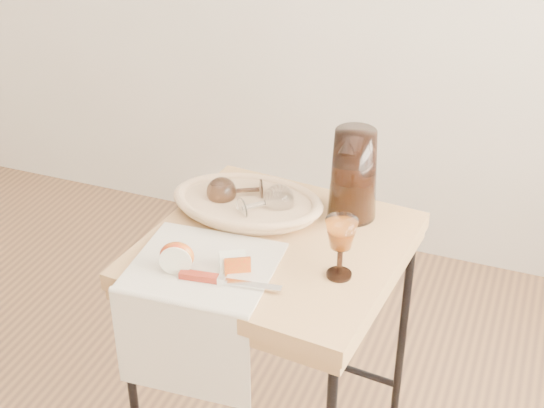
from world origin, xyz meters
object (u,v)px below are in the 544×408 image
at_px(goblet_lying_b, 263,203).
at_px(pitcher, 354,174).
at_px(tea_towel, 203,266).
at_px(bread_basket, 248,205).
at_px(goblet_lying_a, 239,191).
at_px(side_table, 275,360).
at_px(apple_half, 177,256).
at_px(table_knife, 226,280).
at_px(wine_goblet, 340,248).

relative_size(goblet_lying_b, pitcher, 0.46).
bearing_deg(tea_towel, bread_basket, 85.92).
height_order(goblet_lying_a, goblet_lying_b, same).
distance_m(side_table, bread_basket, 0.44).
bearing_deg(side_table, bread_basket, 138.24).
bearing_deg(apple_half, bread_basket, 62.80).
relative_size(tea_towel, apple_half, 4.11).
relative_size(bread_basket, table_knife, 1.51).
relative_size(goblet_lying_a, apple_half, 1.60).
bearing_deg(bread_basket, table_knife, -80.26).
relative_size(bread_basket, apple_half, 4.37).
xyz_separation_m(goblet_lying_a, goblet_lying_b, (0.08, -0.04, 0.00)).
relative_size(goblet_lying_a, wine_goblet, 0.84).
height_order(side_table, table_knife, table_knife).
xyz_separation_m(goblet_lying_a, pitcher, (0.29, 0.07, 0.07)).
xyz_separation_m(tea_towel, goblet_lying_a, (-0.03, 0.28, 0.05)).
distance_m(bread_basket, pitcher, 0.29).
bearing_deg(bread_basket, tea_towel, -94.48).
bearing_deg(pitcher, tea_towel, -134.06).
bearing_deg(goblet_lying_b, side_table, -100.21).
xyz_separation_m(apple_half, table_knife, (0.13, -0.01, -0.03)).
height_order(goblet_lying_b, wine_goblet, wine_goblet).
bearing_deg(goblet_lying_a, tea_towel, 68.17).
bearing_deg(side_table, apple_half, -129.98).
bearing_deg(pitcher, wine_goblet, -87.64).
xyz_separation_m(goblet_lying_b, table_knife, (0.02, -0.29, -0.04)).
xyz_separation_m(bread_basket, wine_goblet, (0.31, -0.18, 0.05)).
xyz_separation_m(side_table, tea_towel, (-0.12, -0.16, 0.39)).
relative_size(goblet_lying_b, wine_goblet, 0.84).
height_order(wine_goblet, table_knife, wine_goblet).
height_order(pitcher, apple_half, pitcher).
xyz_separation_m(bread_basket, goblet_lying_b, (0.05, -0.02, 0.03)).
xyz_separation_m(side_table, bread_basket, (-0.12, 0.10, 0.41)).
height_order(pitcher, table_knife, pitcher).
relative_size(goblet_lying_b, table_knife, 0.55).
bearing_deg(bread_basket, apple_half, -103.43).
bearing_deg(apple_half, table_knife, -22.14).
height_order(wine_goblet, apple_half, wine_goblet).
bearing_deg(goblet_lying_a, goblet_lying_b, 128.57).
distance_m(bread_basket, apple_half, 0.31).
distance_m(side_table, pitcher, 0.56).
bearing_deg(bread_basket, goblet_lying_a, 149.39).
xyz_separation_m(bread_basket, apple_half, (-0.05, -0.30, 0.02)).
bearing_deg(tea_towel, apple_half, -146.75).
bearing_deg(wine_goblet, pitcher, 100.19).
bearing_deg(pitcher, goblet_lying_b, -159.92).
distance_m(goblet_lying_a, table_knife, 0.35).
height_order(goblet_lying_a, wine_goblet, wine_goblet).
bearing_deg(wine_goblet, table_knife, -150.86).
distance_m(goblet_lying_a, pitcher, 0.31).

